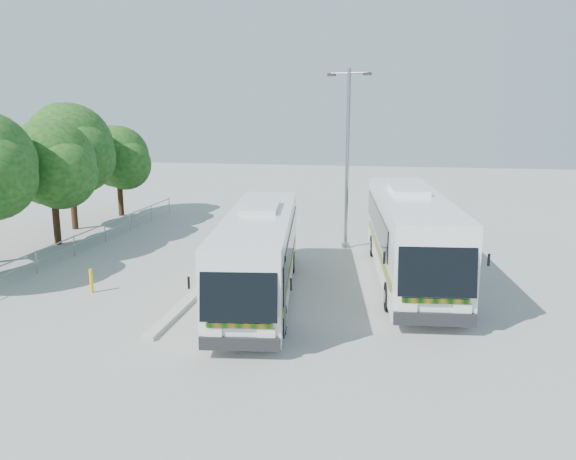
% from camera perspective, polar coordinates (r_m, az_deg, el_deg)
% --- Properties ---
extents(ground, '(100.00, 100.00, 0.00)m').
position_cam_1_polar(ground, '(22.59, -2.48, -5.70)').
color(ground, gray).
rests_on(ground, ground).
extents(kerb_divider, '(0.40, 16.00, 0.15)m').
position_cam_1_polar(kerb_divider, '(24.98, -6.64, -3.84)').
color(kerb_divider, '#B2B2AD').
rests_on(kerb_divider, ground).
extents(railing, '(0.06, 22.00, 1.00)m').
position_cam_1_polar(railing, '(29.65, -19.93, -0.63)').
color(railing, gray).
rests_on(railing, ground).
extents(tree_far_c, '(4.97, 4.69, 6.49)m').
position_cam_1_polar(tree_far_c, '(31.17, -22.80, 6.30)').
color(tree_far_c, '#382314').
rests_on(tree_far_c, ground).
extents(tree_far_d, '(5.62, 5.30, 7.33)m').
position_cam_1_polar(tree_far_d, '(34.88, -21.25, 7.87)').
color(tree_far_d, '#382314').
rests_on(tree_far_d, ground).
extents(tree_far_e, '(4.54, 4.28, 5.92)m').
position_cam_1_polar(tree_far_e, '(38.55, -16.80, 7.11)').
color(tree_far_e, '#382314').
rests_on(tree_far_e, ground).
extents(coach_main, '(3.74, 11.63, 3.17)m').
position_cam_1_polar(coach_main, '(20.92, -2.95, -2.21)').
color(coach_main, silver).
rests_on(coach_main, ground).
extents(coach_adjacent, '(3.81, 12.84, 3.51)m').
position_cam_1_polar(coach_adjacent, '(23.65, 12.24, -0.33)').
color(coach_adjacent, white).
rests_on(coach_adjacent, ground).
extents(lamppost, '(2.15, 0.63, 8.86)m').
position_cam_1_polar(lamppost, '(28.14, 6.06, 7.93)').
color(lamppost, gray).
rests_on(lamppost, ground).
extents(bollard, '(0.14, 0.14, 0.94)m').
position_cam_1_polar(bollard, '(22.92, -19.35, -4.90)').
color(bollard, gold).
rests_on(bollard, ground).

